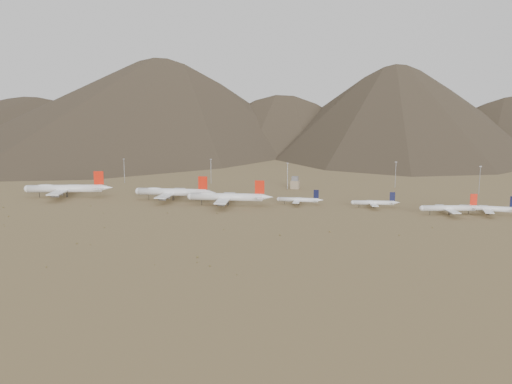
% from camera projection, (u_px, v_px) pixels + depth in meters
% --- Properties ---
extents(ground, '(3000.00, 3000.00, 0.00)m').
position_uv_depth(ground, '(233.00, 211.00, 375.54)').
color(ground, olive).
rests_on(ground, ground).
extents(mountain_ridge, '(4400.00, 1000.00, 300.00)m').
position_uv_depth(mountain_ridge, '(329.00, 81.00, 1219.27)').
color(mountain_ridge, '#463A2A').
rests_on(mountain_ridge, ground).
extents(widebody_west, '(74.55, 58.98, 22.72)m').
position_uv_depth(widebody_west, '(66.00, 188.00, 434.84)').
color(widebody_west, white).
rests_on(widebody_west, ground).
extents(widebody_centre, '(70.47, 54.25, 20.92)m').
position_uv_depth(widebody_centre, '(172.00, 192.00, 419.40)').
color(widebody_centre, white).
rests_on(widebody_centre, ground).
extents(widebody_east, '(68.81, 53.42, 20.50)m').
position_uv_depth(widebody_east, '(227.00, 197.00, 395.90)').
color(widebody_east, white).
rests_on(widebody_east, ground).
extents(narrowbody_a, '(37.63, 26.99, 12.41)m').
position_uv_depth(narrowbody_a, '(299.00, 200.00, 400.42)').
color(narrowbody_a, white).
rests_on(narrowbody_a, ground).
extents(narrowbody_b, '(37.53, 27.34, 12.46)m').
position_uv_depth(narrowbody_b, '(375.00, 203.00, 387.32)').
color(narrowbody_b, white).
rests_on(narrowbody_b, ground).
extents(narrowbody_c, '(45.69, 33.63, 15.34)m').
position_uv_depth(narrowbody_c, '(450.00, 208.00, 360.44)').
color(narrowbody_c, white).
rests_on(narrowbody_c, ground).
extents(narrowbody_d, '(43.55, 31.31, 14.37)m').
position_uv_depth(narrowbody_d, '(489.00, 209.00, 360.20)').
color(narrowbody_d, white).
rests_on(narrowbody_d, ground).
extents(control_tower, '(8.00, 8.00, 12.00)m').
position_uv_depth(control_tower, '(295.00, 183.00, 483.92)').
color(control_tower, gray).
rests_on(control_tower, ground).
extents(mast_far_west, '(2.00, 0.60, 25.70)m').
position_uv_depth(mast_far_west, '(124.00, 170.00, 521.62)').
color(mast_far_west, gray).
rests_on(mast_far_west, ground).
extents(mast_west, '(2.00, 0.60, 25.70)m').
position_uv_depth(mast_west, '(211.00, 170.00, 518.57)').
color(mast_west, gray).
rests_on(mast_west, ground).
extents(mast_centre, '(2.00, 0.60, 25.70)m').
position_uv_depth(mast_centre, '(287.00, 175.00, 480.05)').
color(mast_centre, gray).
rests_on(mast_centre, ground).
extents(mast_east, '(2.00, 0.60, 25.70)m').
position_uv_depth(mast_east, '(396.00, 173.00, 489.70)').
color(mast_east, gray).
rests_on(mast_east, ground).
extents(mast_far_east, '(2.00, 0.60, 25.70)m').
position_uv_depth(mast_far_east, '(480.00, 179.00, 450.98)').
color(mast_far_east, gray).
rests_on(mast_far_east, ground).
extents(desert_scrub, '(419.19, 167.45, 0.89)m').
position_uv_depth(desert_scrub, '(143.00, 233.00, 306.42)').
color(desert_scrub, brown).
rests_on(desert_scrub, ground).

